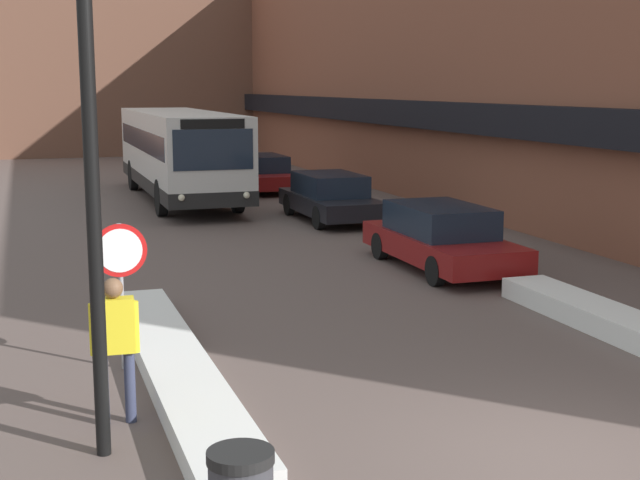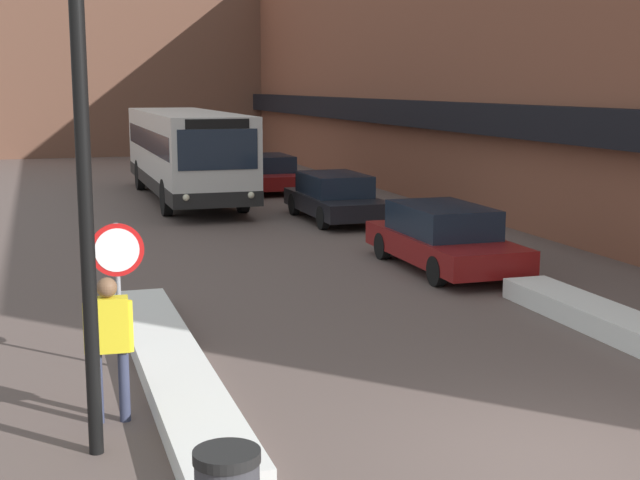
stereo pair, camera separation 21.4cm
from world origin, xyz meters
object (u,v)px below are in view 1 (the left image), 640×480
Objects in this scene: parked_car_back at (262,173)px; stop_sign at (120,265)px; city_bus at (179,152)px; parked_car_middle at (330,197)px; street_lamp at (112,51)px; pedestrian at (115,337)px; parked_car_front at (441,237)px.

parked_car_back is 21.95m from stop_sign.
city_bus is 7.17m from parked_car_middle.
city_bus is 2.52× the size of parked_car_middle.
city_bus is at bearing 119.45° from parked_car_middle.
street_lamp is at bearing -101.04° from city_bus.
pedestrian is (-0.30, -2.08, -0.45)m from stop_sign.
pedestrian is (-7.74, -7.09, 0.36)m from parked_car_front.
parked_car_back is at bearing 70.16° from stop_sign.
stop_sign is 2.15m from pedestrian.
city_bus is 4.11m from parked_car_back.
stop_sign is (-7.44, -5.01, 0.81)m from parked_car_front.
parked_car_middle is at bearing 59.31° from stop_sign.
pedestrian is (-0.02, 0.89, -3.29)m from street_lamp.
parked_car_middle is at bearing -60.55° from city_bus.
parked_car_back is (0.00, 8.09, -0.03)m from parked_car_middle.
stop_sign is at bearing -101.93° from city_bus.
pedestrian is at bearing -98.16° from stop_sign.
parked_car_middle is 16.55m from pedestrian.
parked_car_front is 15.62m from parked_car_back.
street_lamp reaches higher than pedestrian.
street_lamp is 3.41m from pedestrian.
parked_car_back is 2.66× the size of pedestrian.
city_bus is at bearing 78.96° from street_lamp.
street_lamp is at bearing -108.12° from parked_car_back.
city_bus is at bearing 78.07° from stop_sign.
street_lamp is at bearing -116.47° from parked_car_middle.
street_lamp is (-0.28, -2.97, 2.84)m from stop_sign.
stop_sign reaches higher than parked_car_back.
stop_sign is 1.18× the size of pedestrian.
parked_car_middle is 8.09m from parked_car_back.
pedestrian is (-7.74, -14.62, 0.36)m from parked_car_middle.
street_lamp is at bearing -134.05° from parked_car_front.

